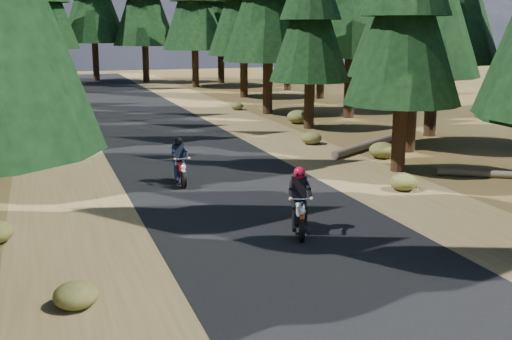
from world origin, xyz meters
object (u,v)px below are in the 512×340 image
Objects in this scene: rider_lead at (300,212)px; log_far at (496,174)px; rider_follow at (180,169)px; log_near at (368,145)px.

log_far is at bearing -140.67° from rider_lead.
rider_follow reaches higher than log_far.
rider_follow is (-1.60, 5.64, -0.04)m from rider_lead.
log_far is (1.44, -5.81, -0.04)m from log_near.
rider_lead is at bearing -126.75° from log_far.
log_far is 1.97× the size of rider_lead.
log_near is 9.02m from rider_follow.
rider_lead is 5.86m from rider_follow.
rider_lead reaches higher than rider_follow.
log_far is at bearing -110.62° from log_near.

